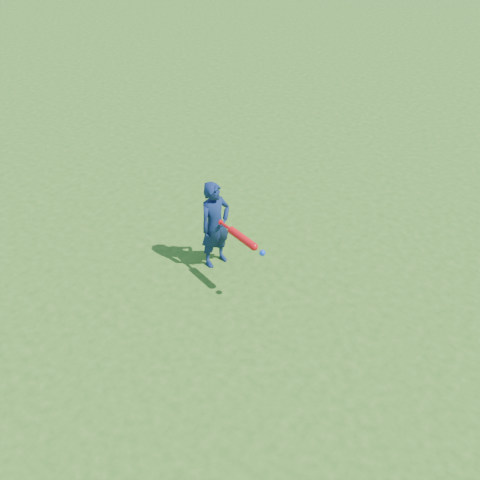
{
  "coord_description": "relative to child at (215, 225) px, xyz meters",
  "views": [
    {
      "loc": [
        3.39,
        -4.23,
        4.63
      ],
      "look_at": [
        0.4,
        -0.05,
        0.67
      ],
      "focal_mm": 40.0,
      "sensor_mm": 36.0,
      "label": 1
    }
  ],
  "objects": [
    {
      "name": "ground",
      "position": [
        0.09,
        -0.08,
        -0.61
      ],
      "size": [
        80.0,
        80.0,
        0.0
      ],
      "primitive_type": "plane",
      "color": "#2A5E16",
      "rests_on": "ground"
    },
    {
      "name": "bat_swing",
      "position": [
        0.61,
        -0.22,
        0.17
      ],
      "size": [
        0.81,
        0.27,
        0.09
      ],
      "rotation": [
        0.0,
        0.0,
        -0.26
      ],
      "color": "red",
      "rests_on": "ground"
    },
    {
      "name": "child",
      "position": [
        0.0,
        0.0,
        0.0
      ],
      "size": [
        0.39,
        0.5,
        1.22
      ],
      "primitive_type": "imported",
      "rotation": [
        0.0,
        0.0,
        1.32
      ],
      "color": "#10204B",
      "rests_on": "ground"
    }
  ]
}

